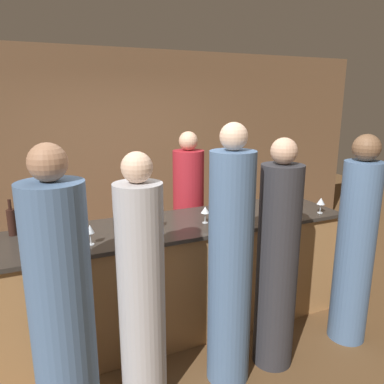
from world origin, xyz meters
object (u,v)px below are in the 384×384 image
Objects in this scene: guest_3 at (141,291)px; wine_bottle_1 at (12,222)px; guest_1 at (277,264)px; guest_2 at (355,248)px; bartender at (188,216)px; wine_bottle_2 at (35,218)px; ice_bucket at (139,212)px; guest_4 at (61,307)px; guest_0 at (230,267)px; wine_bottle_0 at (280,190)px.

guest_3 is 5.96× the size of wine_bottle_1.
guest_1 reaches higher than guest_2.
bartender is 0.96× the size of guest_1.
guest_2 is 6.21× the size of wine_bottle_2.
bartender is 5.98× the size of wine_bottle_2.
wine_bottle_2 is (-0.62, 1.03, 0.31)m from guest_3.
guest_2 is 1.91m from guest_3.
bartender is 10.46× the size of ice_bucket.
wine_bottle_2 is at bearing 95.15° from guest_4.
guest_0 is 1.19m from guest_4.
guest_4 is at bearing 179.36° from guest_2.
wine_bottle_0 is 0.93× the size of wine_bottle_1.
wine_bottle_1 is at bearing -168.91° from wine_bottle_2.
guest_3 is 2.18m from wine_bottle_0.
guest_4 is 6.24× the size of wine_bottle_1.
wine_bottle_0 is 2.53m from wine_bottle_2.
wine_bottle_2 is (-0.10, 1.07, 0.28)m from guest_4.
guest_4 is 6.35× the size of wine_bottle_2.
guest_3 reaches higher than bartender.
wine_bottle_1 is at bearing 175.56° from ice_bucket.
guest_4 is (-1.19, 0.03, -0.05)m from guest_0.
bartender is at bearing 15.05° from wine_bottle_1.
guest_0 reaches higher than guest_1.
guest_4 is at bearing 178.68° from guest_0.
guest_3 reaches higher than wine_bottle_0.
ice_bucket is at bearing 149.38° from guest_2.
guest_1 is 0.82m from guest_2.
wine_bottle_1 reaches higher than wine_bottle_2.
guest_4 reaches higher than wine_bottle_2.
guest_4 is at bearing -175.37° from guest_3.
guest_4 reaches higher than wine_bottle_0.
wine_bottle_1 is 0.18m from wine_bottle_2.
wine_bottle_1 is (-0.27, 1.03, 0.28)m from guest_4.
wine_bottle_2 reaches higher than wine_bottle_0.
guest_4 reaches higher than guest_3.
wine_bottle_0 is (-0.00, 1.08, 0.27)m from guest_2.
wine_bottle_1 is at bearing 15.05° from bartender.
ice_bucket is at bearing -7.55° from wine_bottle_2.
guest_3 is 6.41× the size of wine_bottle_0.
wine_bottle_1 is (-1.79, -0.48, 0.33)m from bartender.
guest_4 reaches higher than bartender.
wine_bottle_2 is (-1.28, 1.10, 0.23)m from guest_0.
guest_2 is 10.85× the size of ice_bucket.
guest_2 is 1.94m from ice_bucket.
guest_0 is 0.67m from guest_3.
ice_bucket is (-0.84, 0.97, 0.26)m from guest_1.
guest_0 is at bearing -36.01° from wine_bottle_1.
guest_1 is 6.58× the size of wine_bottle_0.
bartender reaches higher than wine_bottle_1.
bartender is 0.97m from ice_bucket.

